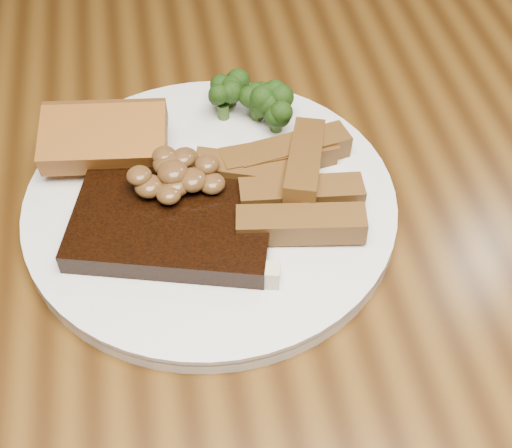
{
  "coord_description": "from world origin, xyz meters",
  "views": [
    {
      "loc": [
        -0.07,
        -0.35,
        1.18
      ],
      "look_at": [
        -0.01,
        -0.01,
        0.78
      ],
      "focal_mm": 50.0,
      "sensor_mm": 36.0,
      "label": 1
    }
  ],
  "objects_px": {
    "plate": "(211,206)",
    "steak": "(174,216)",
    "chair_far": "(301,79)",
    "garlic_bread": "(108,156)",
    "dining_table": "(269,304)",
    "potato_wedges": "(285,183)"
  },
  "relations": [
    {
      "from": "steak",
      "to": "garlic_bread",
      "type": "relative_size",
      "value": 1.49
    },
    {
      "from": "steak",
      "to": "potato_wedges",
      "type": "xyz_separation_m",
      "value": [
        0.09,
        0.02,
        0.0
      ]
    },
    {
      "from": "chair_far",
      "to": "potato_wedges",
      "type": "bearing_deg",
      "value": 79.66
    },
    {
      "from": "garlic_bread",
      "to": "steak",
      "type": "bearing_deg",
      "value": -50.63
    },
    {
      "from": "chair_far",
      "to": "plate",
      "type": "height_order",
      "value": "chair_far"
    },
    {
      "from": "plate",
      "to": "steak",
      "type": "distance_m",
      "value": 0.04
    },
    {
      "from": "dining_table",
      "to": "potato_wedges",
      "type": "xyz_separation_m",
      "value": [
        0.02,
        0.03,
        0.12
      ]
    },
    {
      "from": "plate",
      "to": "dining_table",
      "type": "bearing_deg",
      "value": -39.27
    },
    {
      "from": "plate",
      "to": "steak",
      "type": "xyz_separation_m",
      "value": [
        -0.03,
        -0.02,
        0.02
      ]
    },
    {
      "from": "plate",
      "to": "garlic_bread",
      "type": "relative_size",
      "value": 2.96
    },
    {
      "from": "chair_far",
      "to": "garlic_bread",
      "type": "relative_size",
      "value": 8.01
    },
    {
      "from": "dining_table",
      "to": "garlic_bread",
      "type": "xyz_separation_m",
      "value": [
        -0.12,
        0.09,
        0.12
      ]
    },
    {
      "from": "plate",
      "to": "garlic_bread",
      "type": "distance_m",
      "value": 0.1
    },
    {
      "from": "chair_far",
      "to": "plate",
      "type": "relative_size",
      "value": 2.71
    },
    {
      "from": "chair_far",
      "to": "steak",
      "type": "xyz_separation_m",
      "value": [
        -0.24,
        -0.57,
        0.34
      ]
    },
    {
      "from": "garlic_bread",
      "to": "chair_far",
      "type": "bearing_deg",
      "value": 67.08
    },
    {
      "from": "potato_wedges",
      "to": "garlic_bread",
      "type": "bearing_deg",
      "value": 157.94
    },
    {
      "from": "chair_far",
      "to": "garlic_bread",
      "type": "height_order",
      "value": "chair_far"
    },
    {
      "from": "chair_far",
      "to": "garlic_bread",
      "type": "distance_m",
      "value": 0.67
    },
    {
      "from": "dining_table",
      "to": "chair_far",
      "type": "xyz_separation_m",
      "value": [
        0.17,
        0.59,
        -0.22
      ]
    },
    {
      "from": "plate",
      "to": "steak",
      "type": "bearing_deg",
      "value": -144.96
    },
    {
      "from": "dining_table",
      "to": "plate",
      "type": "bearing_deg",
      "value": 140.73
    }
  ]
}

